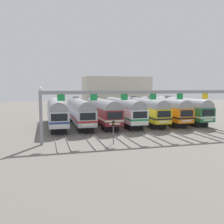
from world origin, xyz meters
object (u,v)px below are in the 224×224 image
(commuter_train_orange, at_px, (161,109))
(commuter_train_maroon, at_px, (101,110))
(commuter_train_stainless, at_px, (79,111))
(catenary_gantry, at_px, (153,98))
(commuter_train_yellow, at_px, (142,109))
(commuter_train_green, at_px, (180,108))
(commuter_train_silver, at_px, (56,111))
(commuter_train_white, at_px, (122,110))
(yard_signal_mast, at_px, (113,128))

(commuter_train_orange, bearing_deg, commuter_train_maroon, 180.00)
(commuter_train_stainless, bearing_deg, catenary_gantry, -59.21)
(commuter_train_yellow, height_order, commuter_train_green, same)
(commuter_train_maroon, height_order, commuter_train_orange, same)
(commuter_train_stainless, distance_m, commuter_train_green, 20.11)
(commuter_train_maroon, bearing_deg, commuter_train_yellow, 0.00)
(commuter_train_silver, relative_size, catenary_gantry, 0.61)
(commuter_train_silver, height_order, commuter_train_white, same)
(commuter_train_orange, height_order, commuter_train_green, same)
(commuter_train_green, bearing_deg, catenary_gantry, -131.80)
(commuter_train_maroon, bearing_deg, commuter_train_white, -0.06)
(commuter_train_white, bearing_deg, commuter_train_stainless, 179.97)
(commuter_train_yellow, relative_size, commuter_train_orange, 1.00)
(commuter_train_maroon, xyz_separation_m, commuter_train_yellow, (8.05, 0.00, 0.00))
(commuter_train_white, bearing_deg, commuter_train_silver, 180.00)
(commuter_train_yellow, xyz_separation_m, commuter_train_green, (8.05, 0.00, 0.00))
(commuter_train_white, xyz_separation_m, catenary_gantry, (-0.00, -13.49, 2.74))
(commuter_train_stainless, xyz_separation_m, catenary_gantry, (8.05, -13.50, 2.74))
(commuter_train_orange, relative_size, yard_signal_mast, 6.27)
(commuter_train_maroon, bearing_deg, commuter_train_green, 0.00)
(commuter_train_silver, distance_m, yard_signal_mast, 16.60)
(commuter_train_maroon, xyz_separation_m, yard_signal_mast, (-2.01, -15.45, -0.67))
(commuter_train_white, relative_size, commuter_train_orange, 1.00)
(commuter_train_green, distance_m, catenary_gantry, 18.31)
(commuter_train_silver, xyz_separation_m, commuter_train_maroon, (8.05, 0.00, 0.00))
(commuter_train_silver, xyz_separation_m, catenary_gantry, (12.07, -13.49, 2.74))
(commuter_train_stainless, height_order, commuter_train_white, commuter_train_stainless)
(commuter_train_white, bearing_deg, commuter_train_yellow, 0.06)
(catenary_gantry, height_order, yard_signal_mast, catenary_gantry)
(commuter_train_maroon, distance_m, commuter_train_orange, 12.07)
(commuter_train_white, bearing_deg, yard_signal_mast, -111.34)
(commuter_train_maroon, distance_m, commuter_train_yellow, 8.05)
(commuter_train_stainless, distance_m, commuter_train_orange, 16.09)
(commuter_train_maroon, bearing_deg, catenary_gantry, -73.41)
(commuter_train_white, bearing_deg, commuter_train_green, 0.02)
(commuter_train_silver, xyz_separation_m, commuter_train_green, (24.14, 0.00, 0.00))
(commuter_train_orange, bearing_deg, commuter_train_yellow, 180.00)
(commuter_train_silver, height_order, yard_signal_mast, commuter_train_silver)
(catenary_gantry, bearing_deg, yard_signal_mast, -162.07)
(commuter_train_yellow, bearing_deg, commuter_train_stainless, 180.00)
(catenary_gantry, bearing_deg, commuter_train_stainless, 120.79)
(commuter_train_silver, bearing_deg, commuter_train_stainless, 0.06)
(commuter_train_silver, relative_size, commuter_train_maroon, 1.00)
(catenary_gantry, xyz_separation_m, yard_signal_mast, (-6.03, -1.95, -3.41))
(commuter_train_silver, distance_m, catenary_gantry, 18.31)
(commuter_train_yellow, bearing_deg, commuter_train_orange, 0.00)
(commuter_train_silver, height_order, catenary_gantry, catenary_gantry)
(catenary_gantry, bearing_deg, commuter_train_silver, 131.81)
(commuter_train_yellow, bearing_deg, yard_signal_mast, -123.06)
(commuter_train_yellow, relative_size, commuter_train_green, 1.00)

